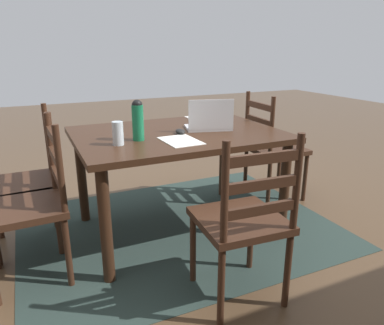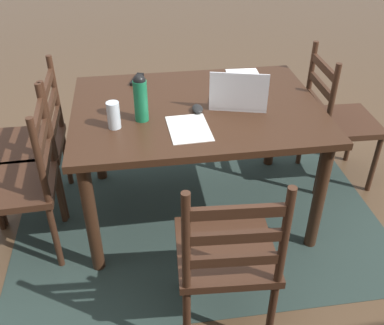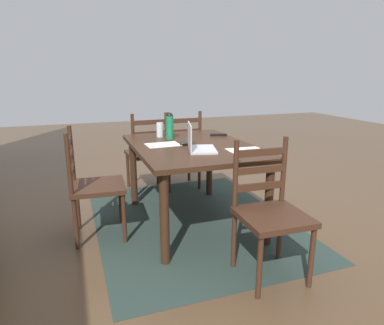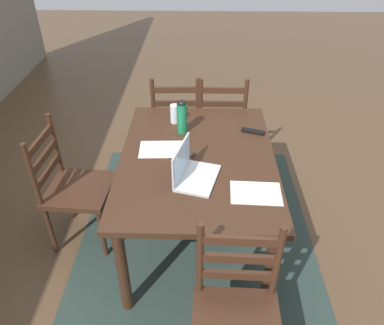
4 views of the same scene
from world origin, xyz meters
The scene contains 14 objects.
ground_plane centered at (0.00, 0.00, 0.00)m, with size 14.00×14.00×0.00m, color brown.
area_rug centered at (0.00, 0.00, 0.00)m, with size 2.28×1.77×0.01m, color #283833.
dining_table centered at (0.00, 0.00, 0.66)m, with size 1.41×1.03×0.75m.
chair_far_head centered at (0.00, 0.89, 0.46)m, with size 0.47×0.47×0.95m.
chair_left_near centered at (-0.99, -0.21, 0.46)m, with size 0.45×0.45×0.95m.
chair_right_far centered at (0.99, 0.20, 0.46)m, with size 0.46×0.46×0.95m.
chair_right_near centered at (0.99, -0.21, 0.46)m, with size 0.44×0.44×0.95m.
laptop centered at (-0.23, 0.04, 0.81)m, with size 0.37×0.30×0.23m.
water_bottle centered at (0.32, 0.12, 0.89)m, with size 0.07×0.07×0.26m.
drinking_glass centered at (0.46, 0.18, 0.82)m, with size 0.07×0.07×0.14m, color silver.
computer_mouse centered at (0.01, 0.07, 0.77)m, with size 0.06×0.10×0.03m, color black.
tv_remote centered at (0.32, -0.40, 0.76)m, with size 0.04×0.17×0.02m, color black.
paper_stack_left centered at (0.08, 0.25, 0.75)m, with size 0.21×0.30×0.00m, color white.
paper_stack_right centered at (-0.37, -0.35, 0.75)m, with size 0.21×0.30×0.00m, color white.
Camera 1 is at (0.95, 2.32, 1.33)m, focal length 34.01 mm.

